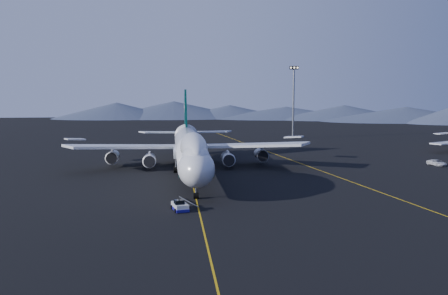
{
  "coord_description": "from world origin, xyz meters",
  "views": [
    {
      "loc": [
        -4.3,
        -113.35,
        19.16
      ],
      "look_at": [
        7.84,
        0.22,
        6.0
      ],
      "focal_mm": 40.0,
      "sensor_mm": 36.0,
      "label": 1
    }
  ],
  "objects": [
    {
      "name": "taxiway_line_side",
      "position": [
        30.0,
        10.0,
        0.01
      ],
      "size": [
        28.08,
        198.09,
        0.01
      ],
      "primitive_type": "cube",
      "rotation": [
        0.0,
        0.0,
        0.14
      ],
      "color": "#CC9C0C",
      "rests_on": "ground"
    },
    {
      "name": "ground",
      "position": [
        0.0,
        0.0,
        0.0
      ],
      "size": [
        500.0,
        500.0,
        0.0
      ],
      "primitive_type": "plane",
      "color": "black",
      "rests_on": "ground"
    },
    {
      "name": "service_van",
      "position": [
        63.11,
        6.0,
        0.75
      ],
      "size": [
        3.49,
        5.78,
        1.5
      ],
      "primitive_type": "imported",
      "rotation": [
        0.0,
        0.0,
        0.19
      ],
      "color": "silver",
      "rests_on": "ground"
    },
    {
      "name": "pushback_tug",
      "position": [
        -3.0,
        -34.83,
        0.58
      ],
      "size": [
        3.11,
        4.56,
        1.83
      ],
      "rotation": [
        0.0,
        0.0,
        0.22
      ],
      "color": "silver",
      "rests_on": "ground"
    },
    {
      "name": "taxiway_line_main",
      "position": [
        0.0,
        0.0,
        0.01
      ],
      "size": [
        0.25,
        220.0,
        0.01
      ],
      "primitive_type": "cube",
      "color": "#CC9C0C",
      "rests_on": "ground"
    },
    {
      "name": "floodlight_mast",
      "position": [
        44.25,
        81.17,
        14.49
      ],
      "size": [
        3.53,
        2.65,
        28.6
      ],
      "rotation": [
        0.0,
        0.0,
        -0.3
      ],
      "color": "black",
      "rests_on": "ground"
    },
    {
      "name": "boeing_747",
      "position": [
        0.0,
        0.03,
        5.81
      ],
      "size": [
        59.62,
        72.43,
        19.37
      ],
      "color": "silver",
      "rests_on": "ground"
    }
  ]
}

